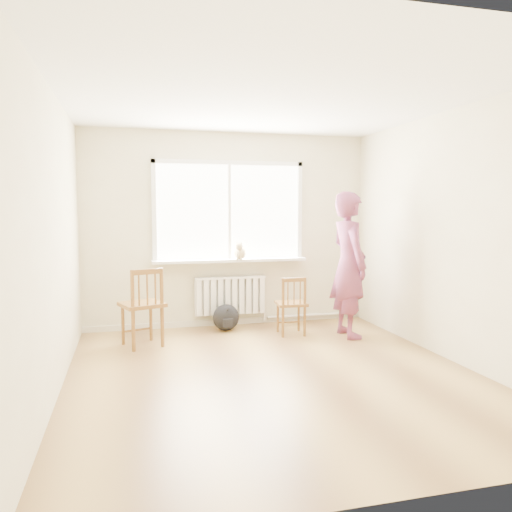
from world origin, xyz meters
TOP-DOWN VIEW (x-y plane):
  - floor at (0.00, 0.00)m, footprint 4.50×4.50m
  - ceiling at (0.00, 0.00)m, footprint 4.50×4.50m
  - back_wall at (0.00, 2.25)m, footprint 4.00×0.01m
  - window at (0.00, 2.22)m, footprint 2.12×0.05m
  - windowsill at (0.00, 2.14)m, footprint 2.15×0.22m
  - radiator at (0.00, 2.16)m, footprint 1.00×0.12m
  - heating_pipe at (1.25, 2.19)m, footprint 1.40×0.04m
  - baseboard at (0.00, 2.23)m, footprint 4.00×0.03m
  - chair_left at (-1.21, 1.36)m, footprint 0.59×0.58m
  - chair_right at (0.67, 1.45)m, footprint 0.40×0.39m
  - person at (1.36, 1.23)m, footprint 0.46×0.69m
  - cat at (0.11, 2.06)m, footprint 0.23×0.38m
  - backpack at (-0.12, 1.90)m, footprint 0.43×0.37m

SIDE VIEW (x-z plane):
  - floor at x=0.00m, z-range 0.00..0.00m
  - baseboard at x=0.00m, z-range 0.00..0.08m
  - heating_pipe at x=1.25m, z-range 0.06..0.10m
  - backpack at x=-0.12m, z-range 0.00..0.36m
  - chair_right at x=0.67m, z-range 0.00..0.77m
  - radiator at x=0.00m, z-range 0.16..0.71m
  - chair_left at x=-1.21m, z-range 0.00..0.95m
  - windowsill at x=0.00m, z-range 0.91..0.95m
  - person at x=1.36m, z-range 0.00..1.86m
  - cat at x=0.11m, z-range 0.93..1.18m
  - back_wall at x=0.00m, z-range 0.00..2.70m
  - window at x=0.00m, z-range 0.95..2.37m
  - ceiling at x=0.00m, z-range 2.70..2.70m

